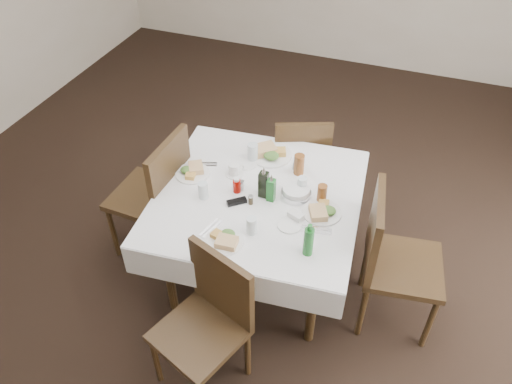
% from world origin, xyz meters
% --- Properties ---
extents(ground_plane, '(7.00, 7.00, 0.00)m').
position_xyz_m(ground_plane, '(0.00, 0.00, 0.00)').
color(ground_plane, black).
extents(room_shell, '(6.04, 7.04, 2.80)m').
position_xyz_m(room_shell, '(0.00, 0.00, 1.71)').
color(room_shell, '#C1B49B').
rests_on(room_shell, ground).
extents(dining_table, '(1.44, 1.44, 0.76)m').
position_xyz_m(dining_table, '(0.11, -0.12, 0.68)').
color(dining_table, '#311F0B').
rests_on(dining_table, ground).
extents(chair_north, '(0.56, 0.56, 0.91)m').
position_xyz_m(chair_north, '(0.18, 0.67, 0.52)').
color(chair_north, '#311F0B').
rests_on(chair_north, ground).
extents(chair_south, '(0.58, 0.58, 0.95)m').
position_xyz_m(chair_south, '(0.12, -0.96, 0.54)').
color(chair_south, '#311F0B').
rests_on(chair_south, ground).
extents(chair_east, '(0.55, 0.55, 1.03)m').
position_xyz_m(chair_east, '(1.01, -0.18, 0.59)').
color(chair_east, '#311F0B').
rests_on(chair_east, ground).
extents(chair_west, '(0.51, 0.51, 1.04)m').
position_xyz_m(chair_west, '(-0.64, -0.15, 0.59)').
color(chair_west, '#311F0B').
rests_on(chair_west, ground).
extents(meal_north, '(0.30, 0.30, 0.07)m').
position_xyz_m(meal_north, '(0.04, 0.30, 0.79)').
color(meal_north, white).
rests_on(meal_north, dining_table).
extents(meal_south, '(0.24, 0.24, 0.05)m').
position_xyz_m(meal_south, '(0.07, -0.59, 0.78)').
color(meal_south, white).
rests_on(meal_south, dining_table).
extents(meal_east, '(0.25, 0.25, 0.05)m').
position_xyz_m(meal_east, '(0.55, -0.16, 0.78)').
color(meal_east, white).
rests_on(meal_east, dining_table).
extents(meal_west, '(0.24, 0.24, 0.05)m').
position_xyz_m(meal_west, '(-0.39, -0.08, 0.78)').
color(meal_west, white).
rests_on(meal_west, dining_table).
extents(side_plate_a, '(0.18, 0.18, 0.01)m').
position_xyz_m(side_plate_a, '(-0.09, 0.16, 0.77)').
color(side_plate_a, white).
rests_on(side_plate_a, dining_table).
extents(side_plate_b, '(0.15, 0.15, 0.01)m').
position_xyz_m(side_plate_b, '(0.39, -0.33, 0.77)').
color(side_plate_b, white).
rests_on(side_plate_b, dining_table).
extents(water_n, '(0.07, 0.07, 0.14)m').
position_xyz_m(water_n, '(-0.05, 0.21, 0.83)').
color(water_n, silver).
rests_on(water_n, dining_table).
extents(water_s, '(0.06, 0.06, 0.12)m').
position_xyz_m(water_s, '(0.19, -0.46, 0.82)').
color(water_s, silver).
rests_on(water_s, dining_table).
extents(water_e, '(0.06, 0.06, 0.12)m').
position_xyz_m(water_e, '(0.37, 0.00, 0.82)').
color(water_e, silver).
rests_on(water_e, dining_table).
extents(water_w, '(0.06, 0.06, 0.12)m').
position_xyz_m(water_w, '(-0.21, -0.27, 0.82)').
color(water_w, silver).
rests_on(water_w, dining_table).
extents(iced_tea_a, '(0.07, 0.07, 0.15)m').
position_xyz_m(iced_tea_a, '(0.29, 0.18, 0.84)').
color(iced_tea_a, brown).
rests_on(iced_tea_a, dining_table).
extents(iced_tea_b, '(0.06, 0.06, 0.13)m').
position_xyz_m(iced_tea_b, '(0.52, -0.04, 0.83)').
color(iced_tea_b, brown).
rests_on(iced_tea_b, dining_table).
extents(bread_basket, '(0.20, 0.20, 0.07)m').
position_xyz_m(bread_basket, '(0.35, -0.05, 0.79)').
color(bread_basket, silver).
rests_on(bread_basket, dining_table).
extents(oil_cruet_dark, '(0.06, 0.06, 0.24)m').
position_xyz_m(oil_cruet_dark, '(0.15, -0.12, 0.86)').
color(oil_cruet_dark, black).
rests_on(oil_cruet_dark, dining_table).
extents(oil_cruet_green, '(0.05, 0.05, 0.21)m').
position_xyz_m(oil_cruet_green, '(0.21, -0.14, 0.85)').
color(oil_cruet_green, '#1A6622').
rests_on(oil_cruet_green, dining_table).
extents(ketchup_bottle, '(0.05, 0.05, 0.11)m').
position_xyz_m(ketchup_bottle, '(-0.03, -0.14, 0.81)').
color(ketchup_bottle, '#A30A02').
rests_on(ketchup_bottle, dining_table).
extents(salt_shaker, '(0.03, 0.03, 0.08)m').
position_xyz_m(salt_shaker, '(-0.01, -0.12, 0.80)').
color(salt_shaker, white).
rests_on(salt_shaker, dining_table).
extents(pepper_shaker, '(0.03, 0.03, 0.07)m').
position_xyz_m(pepper_shaker, '(0.10, -0.22, 0.80)').
color(pepper_shaker, '#382B19').
rests_on(pepper_shaker, dining_table).
extents(coffee_mug, '(0.12, 0.12, 0.09)m').
position_xyz_m(coffee_mug, '(-0.11, 0.01, 0.80)').
color(coffee_mug, white).
rests_on(coffee_mug, dining_table).
extents(sunglasses, '(0.13, 0.11, 0.03)m').
position_xyz_m(sunglasses, '(0.01, -0.25, 0.78)').
color(sunglasses, black).
rests_on(sunglasses, dining_table).
extents(green_bottle, '(0.06, 0.06, 0.23)m').
position_xyz_m(green_bottle, '(0.55, -0.50, 0.86)').
color(green_bottle, '#1A6622').
rests_on(green_bottle, dining_table).
extents(sugar_caddy, '(0.11, 0.09, 0.05)m').
position_xyz_m(sugar_caddy, '(0.41, -0.26, 0.79)').
color(sugar_caddy, white).
rests_on(sugar_caddy, dining_table).
extents(cutlery_n, '(0.07, 0.19, 0.01)m').
position_xyz_m(cutlery_n, '(0.25, 0.29, 0.77)').
color(cutlery_n, silver).
rests_on(cutlery_n, dining_table).
extents(cutlery_s, '(0.09, 0.19, 0.01)m').
position_xyz_m(cutlery_s, '(-0.05, -0.52, 0.77)').
color(cutlery_s, silver).
rests_on(cutlery_s, dining_table).
extents(cutlery_e, '(0.21, 0.08, 0.01)m').
position_xyz_m(cutlery_e, '(0.54, -0.31, 0.77)').
color(cutlery_e, silver).
rests_on(cutlery_e, dining_table).
extents(cutlery_w, '(0.20, 0.11, 0.01)m').
position_xyz_m(cutlery_w, '(-0.36, 0.04, 0.77)').
color(cutlery_w, silver).
rests_on(cutlery_w, dining_table).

